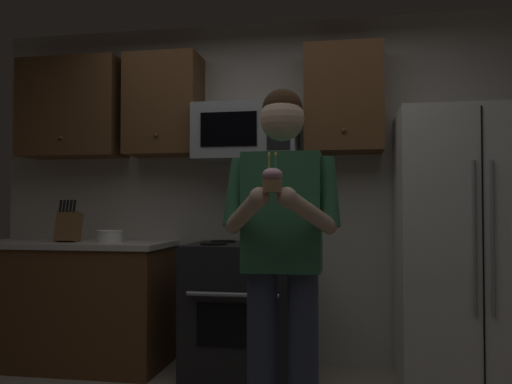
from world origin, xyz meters
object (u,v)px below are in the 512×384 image
refrigerator (469,250)px  knife_block (69,226)px  oven_range (243,309)px  microwave (247,133)px  cupcake (272,180)px  bowl_large_white (109,236)px  person (282,244)px

refrigerator → knife_block: 2.82m
oven_range → microwave: bearing=90.0°
oven_range → cupcake: cupcake is taller
refrigerator → cupcake: refrigerator is taller
knife_block → bowl_large_white: knife_block is taller
oven_range → knife_block: (-1.32, -0.03, 0.57)m
knife_block → person: 2.03m
person → cupcake: 0.44m
microwave → bowl_large_white: (-1.00, -0.14, -0.75)m
oven_range → microwave: size_ratio=1.26×
knife_block → cupcake: bearing=-38.9°
bowl_large_white → cupcake: 2.02m
microwave → knife_block: microwave is taller
knife_block → person: person is taller
knife_block → bowl_large_white: (0.31, 0.01, -0.07)m
refrigerator → knife_block: bearing=179.8°
microwave → bowl_large_white: 1.26m
cupcake → knife_block: bearing=141.1°
oven_range → knife_block: size_ratio=2.91×
person → refrigerator: bearing=44.2°
oven_range → cupcake: 1.70m
microwave → cupcake: size_ratio=4.26×
refrigerator → bowl_large_white: refrigerator is taller
oven_range → person: bearing=-69.4°
microwave → bowl_large_white: microwave is taller
oven_range → person: 1.29m
cupcake → person: bearing=90.0°
oven_range → refrigerator: size_ratio=0.52×
oven_range → knife_block: bearing=-178.7°
knife_block → cupcake: size_ratio=1.84×
refrigerator → cupcake: bearing=-128.1°
oven_range → refrigerator: bearing=-1.5°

